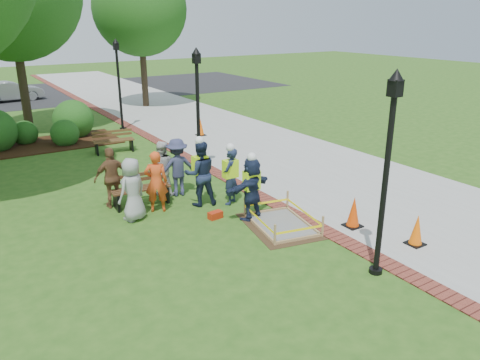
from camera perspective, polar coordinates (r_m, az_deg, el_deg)
ground at (r=11.79m, az=1.09°, el=-6.64°), size 100.00×100.00×0.00m
sidewalk at (r=22.35m, az=-2.38°, el=5.88°), size 6.00×60.00×0.02m
brick_edging at (r=20.96m, az=-10.11°, el=4.72°), size 0.50×60.00×0.03m
mulch_bed at (r=21.65m, az=-23.89°, el=3.83°), size 7.00×3.00×0.05m
parking_lot at (r=36.68m, az=-23.23°, el=9.59°), size 36.00×12.00×0.01m
wet_concrete_pad at (r=12.21m, az=5.10°, el=-4.57°), size 2.11×2.58×0.55m
bench_near at (r=13.78m, az=-11.97°, el=-1.87°), size 1.70×0.68×0.90m
bench_far at (r=19.53m, az=-15.10°, el=4.07°), size 1.64×0.73×0.86m
cone_front at (r=11.87m, az=20.73°, el=-5.80°), size 0.39×0.39×0.78m
cone_back at (r=12.38m, az=13.68°, el=-3.89°), size 0.42×0.42×0.83m
cone_far at (r=21.63m, az=-4.84°, el=6.38°), size 0.40×0.40×0.79m
toolbox at (r=12.67m, az=-3.03°, el=-4.29°), size 0.41×0.26×0.19m
lamp_near at (r=9.59m, az=17.52°, el=2.20°), size 0.28×0.28×4.26m
lamp_mid at (r=15.80m, az=-5.18°, el=9.40°), size 0.28×0.28×4.26m
lamp_far at (r=23.13m, az=-14.59°, el=11.96°), size 0.28×0.28×4.26m
tree_right at (r=29.23m, az=-12.12°, el=19.74°), size 5.40×5.40×8.35m
shrub_c at (r=21.36m, az=-20.41°, el=4.02°), size 1.18×1.18×1.18m
shrub_d at (r=22.81m, az=-19.45°, el=5.04°), size 1.80×1.80×1.80m
shrub_e at (r=22.28m, az=-24.59°, el=4.07°), size 1.08×1.08×1.08m
casual_person_a at (r=12.64m, az=-12.98°, el=-1.15°), size 0.64×0.54×1.71m
casual_person_b at (r=13.06m, az=-10.18°, el=-0.22°), size 0.65×0.56×1.73m
casual_person_c at (r=14.32m, az=-9.51°, el=1.42°), size 0.64×0.59×1.67m
casual_person_d at (r=13.64m, az=-15.30°, el=0.26°), size 0.57×0.37×1.75m
casual_person_e at (r=14.17m, az=-7.63°, el=1.52°), size 0.61×0.45×1.76m
hivis_worker_a at (r=12.38m, az=1.41°, el=-0.77°), size 0.61×0.47×1.84m
hivis_worker_b at (r=13.39m, az=-1.18°, el=0.73°), size 0.63×0.59×1.81m
hivis_worker_c at (r=13.32m, az=-4.87°, el=1.01°), size 0.68×0.53×2.04m
parked_car_b at (r=34.31m, az=-25.98°, el=8.64°), size 2.33×4.43×1.39m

